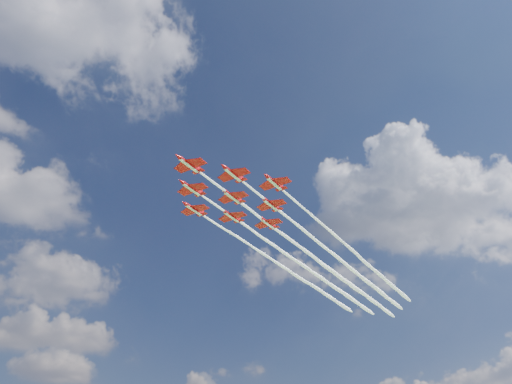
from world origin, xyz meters
TOP-DOWN VIEW (x-y plane):
  - jet_lead at (39.05, 19.49)m, footprint 115.75×60.38m
  - jet_row2_port at (52.29, 17.37)m, footprint 115.75×60.38m
  - jet_row2_starb at (45.31, 31.35)m, footprint 115.75×60.38m
  - jet_row3_port at (65.54, 15.25)m, footprint 115.75×60.38m
  - jet_row3_centre at (58.55, 29.24)m, footprint 115.75×60.38m
  - jet_row3_starb at (51.57, 43.22)m, footprint 115.75×60.38m
  - jet_row4_port at (71.80, 27.12)m, footprint 115.75×60.38m
  - jet_row4_starb at (64.81, 41.10)m, footprint 115.75×60.38m
  - jet_tail at (78.06, 38.98)m, footprint 115.75×60.38m

SIDE VIEW (x-z plane):
  - jet_lead at x=39.05m, z-range 82.72..85.58m
  - jet_row2_port at x=52.29m, z-range 82.72..85.58m
  - jet_row2_starb at x=45.31m, z-range 82.72..85.58m
  - jet_row3_port at x=65.54m, z-range 82.72..85.58m
  - jet_row3_centre at x=58.55m, z-range 82.72..85.58m
  - jet_row3_starb at x=51.57m, z-range 82.72..85.58m
  - jet_row4_port at x=71.80m, z-range 82.72..85.58m
  - jet_row4_starb at x=64.81m, z-range 82.72..85.58m
  - jet_tail at x=78.06m, z-range 82.72..85.58m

